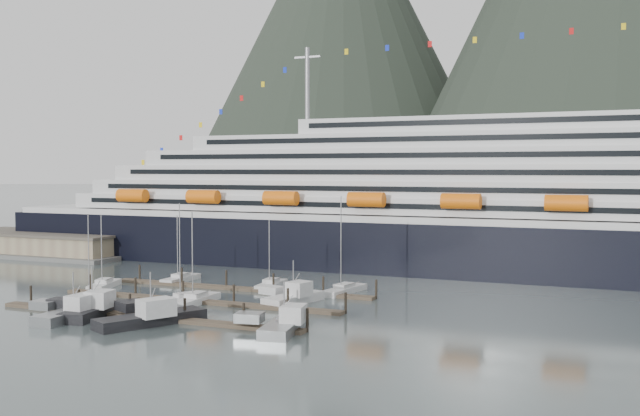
# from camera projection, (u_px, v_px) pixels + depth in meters

# --- Properties ---
(ground) EXTENTS (1600.00, 1600.00, 0.00)m
(ground) POSITION_uv_depth(u_px,v_px,m) (214.00, 309.00, 108.59)
(ground) COLOR #4D5B5B
(ground) RESTS_ON ground
(cruise_ship) EXTENTS (210.00, 30.40, 50.30)m
(cruise_ship) POSITION_uv_depth(u_px,v_px,m) (493.00, 211.00, 146.32)
(cruise_ship) COLOR black
(cruise_ship) RESTS_ON ground
(warehouse) EXTENTS (46.00, 20.00, 5.80)m
(warehouse) POSITION_uv_depth(u_px,v_px,m) (45.00, 246.00, 175.60)
(warehouse) COLOR #595956
(warehouse) RESTS_ON ground
(dock_near) EXTENTS (48.18, 2.28, 3.20)m
(dock_near) POSITION_uv_depth(u_px,v_px,m) (144.00, 316.00, 101.42)
(dock_near) COLOR #403229
(dock_near) RESTS_ON ground
(dock_mid) EXTENTS (48.18, 2.28, 3.20)m
(dock_mid) POSITION_uv_depth(u_px,v_px,m) (196.00, 301.00, 113.33)
(dock_mid) COLOR #403229
(dock_mid) RESTS_ON ground
(dock_far) EXTENTS (48.18, 2.28, 3.20)m
(dock_far) POSITION_uv_depth(u_px,v_px,m) (239.00, 288.00, 125.24)
(dock_far) COLOR #403229
(dock_far) RESTS_ON ground
(sailboat_a) EXTENTS (5.56, 9.74, 12.99)m
(sailboat_a) POSITION_uv_depth(u_px,v_px,m) (104.00, 286.00, 127.23)
(sailboat_a) COLOR silver
(sailboat_a) RESTS_ON ground
(sailboat_b) EXTENTS (5.00, 9.41, 13.67)m
(sailboat_b) POSITION_uv_depth(u_px,v_px,m) (92.00, 298.00, 115.49)
(sailboat_b) COLOR silver
(sailboat_b) RESTS_ON ground
(sailboat_c) EXTENTS (3.17, 10.29, 14.41)m
(sailboat_c) POSITION_uv_depth(u_px,v_px,m) (196.00, 300.00, 112.82)
(sailboat_c) COLOR silver
(sailboat_c) RESTS_ON ground
(sailboat_d) EXTENTS (6.75, 10.16, 15.51)m
(sailboat_d) POSITION_uv_depth(u_px,v_px,m) (186.00, 299.00, 114.01)
(sailboat_d) COLOR silver
(sailboat_d) RESTS_ON ground
(sailboat_e) EXTENTS (2.78, 9.77, 12.44)m
(sailboat_e) POSITION_uv_depth(u_px,v_px,m) (181.00, 279.00, 134.52)
(sailboat_e) COLOR silver
(sailboat_e) RESTS_ON ground
(sailboat_f) EXTENTS (3.91, 9.67, 12.19)m
(sailboat_f) POSITION_uv_depth(u_px,v_px,m) (271.00, 286.00, 127.23)
(sailboat_f) COLOR silver
(sailboat_f) RESTS_ON ground
(sailboat_g) EXTENTS (4.24, 11.13, 16.37)m
(sailboat_g) POSITION_uv_depth(u_px,v_px,m) (344.00, 291.00, 121.91)
(sailboat_g) COLOR silver
(sailboat_g) RESTS_ON ground
(trawler_a) EXTENTS (9.25, 12.85, 7.02)m
(trawler_a) POSITION_uv_depth(u_px,v_px,m) (73.00, 312.00, 101.29)
(trawler_a) COLOR gray
(trawler_a) RESTS_ON ground
(trawler_b) EXTENTS (9.50, 12.34, 7.71)m
(trawler_b) POSITION_uv_depth(u_px,v_px,m) (91.00, 310.00, 102.62)
(trawler_b) COLOR black
(trawler_b) RESTS_ON ground
(trawler_c) EXTENTS (12.35, 15.00, 7.59)m
(trawler_c) POSITION_uv_depth(u_px,v_px,m) (150.00, 317.00, 97.55)
(trawler_c) COLOR black
(trawler_c) RESTS_ON ground
(trawler_d) EXTENTS (9.28, 12.40, 7.11)m
(trawler_d) POSITION_uv_depth(u_px,v_px,m) (283.00, 324.00, 93.22)
(trawler_d) COLOR gray
(trawler_d) RESTS_ON ground
(trawler_e) EXTENTS (9.01, 11.58, 7.19)m
(trawler_e) POSITION_uv_depth(u_px,v_px,m) (293.00, 297.00, 112.83)
(trawler_e) COLOR silver
(trawler_e) RESTS_ON ground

